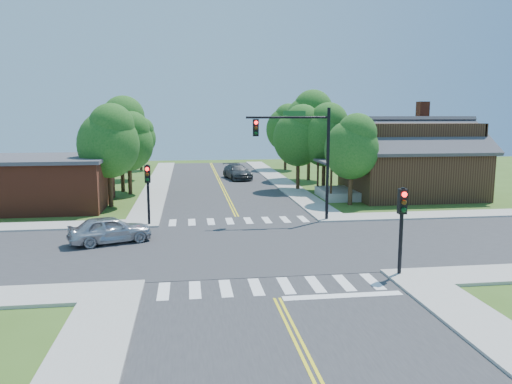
{
  "coord_description": "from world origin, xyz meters",
  "views": [
    {
      "loc": [
        -3.17,
        -24.9,
        6.79
      ],
      "look_at": [
        0.83,
        4.23,
        2.2
      ],
      "focal_mm": 35.0,
      "sensor_mm": 36.0,
      "label": 1
    }
  ],
  "objects": [
    {
      "name": "tree_w_a",
      "position": [
        -8.79,
        12.57,
        4.98
      ],
      "size": [
        4.47,
        4.24,
        7.6
      ],
      "color": "#382314",
      "rests_on": "ground"
    },
    {
      "name": "signal_mast_ne",
      "position": [
        3.91,
        5.59,
        4.85
      ],
      "size": [
        5.3,
        0.42,
        7.2
      ],
      "color": "black",
      "rests_on": "ground"
    },
    {
      "name": "car_silver",
      "position": [
        -7.33,
        1.66,
        0.73
      ],
      "size": [
        4.41,
        5.36,
        1.46
      ],
      "primitive_type": "imported",
      "rotation": [
        0.0,
        0.0,
        1.91
      ],
      "color": "#B4B6BC",
      "rests_on": "ground"
    },
    {
      "name": "tree_w_d",
      "position": [
        -8.76,
        37.12,
        4.19
      ],
      "size": [
        3.77,
        3.58,
        6.4
      ],
      "color": "#382314",
      "rests_on": "ground"
    },
    {
      "name": "tree_house",
      "position": [
        6.71,
        18.66,
        5.03
      ],
      "size": [
        4.52,
        4.29,
        7.68
      ],
      "color": "#382314",
      "rests_on": "ground"
    },
    {
      "name": "tree_bldg",
      "position": [
        -8.04,
        18.47,
        4.62
      ],
      "size": [
        4.15,
        3.95,
        7.06
      ],
      "color": "#382314",
      "rests_on": "ground"
    },
    {
      "name": "road_ns",
      "position": [
        0.0,
        0.0,
        0.02
      ],
      "size": [
        10.0,
        90.0,
        0.04
      ],
      "primitive_type": "cube",
      "color": "#2D2D30",
      "rests_on": "ground"
    },
    {
      "name": "road_ew",
      "position": [
        0.0,
        0.0,
        0.03
      ],
      "size": [
        90.0,
        10.0,
        0.04
      ],
      "primitive_type": "cube",
      "color": "#2D2D30",
      "rests_on": "ground"
    },
    {
      "name": "sidewalk_nw",
      "position": [
        -15.82,
        15.82,
        0.07
      ],
      "size": [
        40.0,
        40.0,
        0.14
      ],
      "color": "#9E9B93",
      "rests_on": "ground"
    },
    {
      "name": "tree_e_a",
      "position": [
        9.02,
        10.91,
        4.51
      ],
      "size": [
        4.05,
        3.85,
        6.89
      ],
      "color": "#382314",
      "rests_on": "ground"
    },
    {
      "name": "stop_bar",
      "position": [
        2.5,
        -7.6,
        0.0
      ],
      "size": [
        4.6,
        0.45,
        0.09
      ],
      "primitive_type": "cube",
      "color": "white",
      "rests_on": "ground"
    },
    {
      "name": "crosswalk_south",
      "position": [
        0.0,
        -6.2,
        0.05
      ],
      "size": [
        8.85,
        2.0,
        0.01
      ],
      "color": "white",
      "rests_on": "ground"
    },
    {
      "name": "sidewalk_ne",
      "position": [
        15.82,
        15.82,
        0.07
      ],
      "size": [
        40.0,
        40.0,
        0.14
      ],
      "color": "#9E9B93",
      "rests_on": "ground"
    },
    {
      "name": "building_nw",
      "position": [
        -14.2,
        13.2,
        1.88
      ],
      "size": [
        10.4,
        8.4,
        3.73
      ],
      "color": "maroon",
      "rests_on": "ground"
    },
    {
      "name": "signal_pole_se",
      "position": [
        5.6,
        -5.62,
        2.66
      ],
      "size": [
        0.34,
        0.42,
        3.8
      ],
      "color": "black",
      "rests_on": "ground"
    },
    {
      "name": "house_ne",
      "position": [
        15.11,
        14.23,
        3.33
      ],
      "size": [
        13.05,
        8.8,
        7.11
      ],
      "color": "black",
      "rests_on": "ground"
    },
    {
      "name": "crosswalk_north",
      "position": [
        0.0,
        6.2,
        0.05
      ],
      "size": [
        8.85,
        2.0,
        0.01
      ],
      "color": "white",
      "rests_on": "ground"
    },
    {
      "name": "car_dgrey",
      "position": [
        1.98,
        27.07,
        0.77
      ],
      "size": [
        4.04,
        6.05,
        1.53
      ],
      "primitive_type": "imported",
      "rotation": [
        0.0,
        0.0,
        0.18
      ],
      "color": "#34373A",
      "rests_on": "ground"
    },
    {
      "name": "tree_w_c",
      "position": [
        -9.08,
        28.09,
        4.84
      ],
      "size": [
        4.35,
        4.13,
        7.39
      ],
      "color": "#382314",
      "rests_on": "ground"
    },
    {
      "name": "tree_w_b",
      "position": [
        -8.82,
        19.9,
        5.5
      ],
      "size": [
        4.94,
        4.69,
        8.4
      ],
      "color": "#382314",
      "rests_on": "ground"
    },
    {
      "name": "tree_e_d",
      "position": [
        8.85,
        35.43,
        5.31
      ],
      "size": [
        4.77,
        4.53,
        8.1
      ],
      "color": "#382314",
      "rests_on": "ground"
    },
    {
      "name": "tree_e_c",
      "position": [
        9.37,
        25.48,
        6.09
      ],
      "size": [
        5.47,
        5.19,
        9.3
      ],
      "color": "#382314",
      "rests_on": "ground"
    },
    {
      "name": "tree_e_b",
      "position": [
        8.87,
        17.88,
        5.13
      ],
      "size": [
        4.61,
        4.38,
        7.83
      ],
      "color": "#382314",
      "rests_on": "ground"
    },
    {
      "name": "intersection_patch",
      "position": [
        0.0,
        0.0,
        0.0
      ],
      "size": [
        10.2,
        10.2,
        0.06
      ],
      "primitive_type": "cube",
      "color": "#2D2D30",
      "rests_on": "ground"
    },
    {
      "name": "centerline",
      "position": [
        0.0,
        0.0,
        0.05
      ],
      "size": [
        0.3,
        90.0,
        0.01
      ],
      "color": "yellow",
      "rests_on": "ground"
    },
    {
      "name": "ground",
      "position": [
        0.0,
        0.0,
        0.0
      ],
      "size": [
        100.0,
        100.0,
        0.0
      ],
      "primitive_type": "plane",
      "color": "#38541A",
      "rests_on": "ground"
    },
    {
      "name": "signal_pole_nw",
      "position": [
        -5.6,
        5.58,
        2.66
      ],
      "size": [
        0.34,
        0.42,
        3.8
      ],
      "color": "black",
      "rests_on": "ground"
    }
  ]
}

